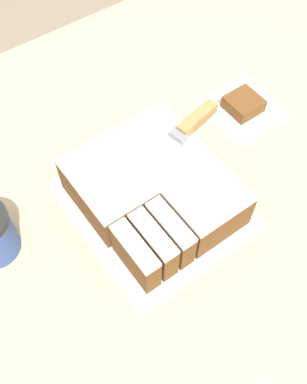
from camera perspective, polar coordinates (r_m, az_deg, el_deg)
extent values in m
plane|color=#7F705B|center=(1.66, 2.06, -17.08)|extent=(8.00, 8.00, 0.00)
cube|color=tan|center=(1.23, 2.70, -11.32)|extent=(1.40, 1.10, 0.90)
cube|color=silver|center=(0.81, 0.00, -1.67)|extent=(0.27, 0.30, 0.01)
cube|color=brown|center=(0.80, -2.20, 2.38)|extent=(0.23, 0.16, 0.07)
cube|color=white|center=(0.77, -2.30, 4.12)|extent=(0.23, 0.16, 0.01)
cube|color=brown|center=(0.77, 6.74, -2.09)|extent=(0.12, 0.10, 0.07)
cube|color=white|center=(0.73, 7.05, -0.47)|extent=(0.12, 0.10, 0.01)
cube|color=brown|center=(0.72, -2.28, -8.24)|extent=(0.03, 0.10, 0.07)
cube|color=white|center=(0.68, -2.39, -6.82)|extent=(0.03, 0.10, 0.01)
cube|color=brown|center=(0.73, -0.05, -6.80)|extent=(0.03, 0.10, 0.07)
cube|color=white|center=(0.69, -0.05, -5.32)|extent=(0.03, 0.10, 0.01)
cube|color=brown|center=(0.74, 2.12, -5.38)|extent=(0.03, 0.10, 0.07)
cube|color=white|center=(0.70, 2.22, -3.85)|extent=(0.03, 0.10, 0.01)
cube|color=silver|center=(0.76, -0.66, 3.49)|extent=(0.17, 0.06, 0.00)
cube|color=slate|center=(0.79, 3.15, 7.05)|extent=(0.02, 0.03, 0.02)
cube|color=olive|center=(0.81, 5.55, 9.22)|extent=(0.09, 0.04, 0.02)
cube|color=white|center=(0.97, 11.18, 10.21)|extent=(0.14, 0.14, 0.01)
cube|color=brown|center=(0.96, 11.35, 10.91)|extent=(0.07, 0.07, 0.03)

